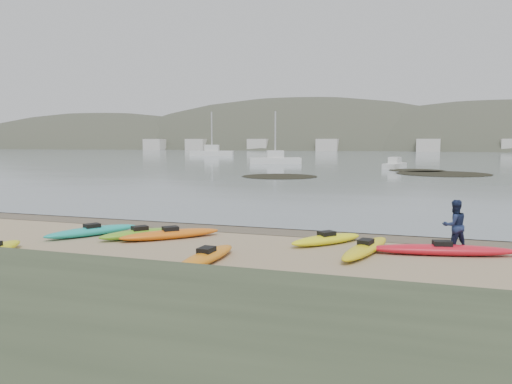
% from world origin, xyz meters
% --- Properties ---
extents(ground, '(600.00, 600.00, 0.00)m').
position_xyz_m(ground, '(0.00, 0.00, 0.00)').
color(ground, tan).
rests_on(ground, ground).
extents(wet_sand, '(60.00, 60.00, 0.00)m').
position_xyz_m(wet_sand, '(0.00, -0.30, 0.00)').
color(wet_sand, brown).
rests_on(wet_sand, ground).
extents(water, '(1200.00, 1200.00, 0.00)m').
position_xyz_m(water, '(0.00, 300.00, 0.01)').
color(water, slate).
rests_on(water, ground).
extents(kayaks, '(25.84, 10.02, 0.34)m').
position_xyz_m(kayaks, '(0.25, -3.67, 0.17)').
color(kayaks, red).
rests_on(kayaks, ground).
extents(person_east, '(1.03, 0.95, 1.70)m').
position_xyz_m(person_east, '(7.53, -2.08, 0.85)').
color(person_east, '#1B274E').
rests_on(person_east, ground).
extents(kelp_mats, '(24.21, 21.41, 0.04)m').
position_xyz_m(kelp_mats, '(3.67, 35.71, 0.03)').
color(kelp_mats, black).
rests_on(kelp_mats, water).
extents(moored_boats, '(86.12, 72.79, 1.36)m').
position_xyz_m(moored_boats, '(-5.86, 78.33, 0.58)').
color(moored_boats, silver).
rests_on(moored_boats, ground).
extents(far_hills, '(550.00, 135.00, 80.00)m').
position_xyz_m(far_hills, '(39.38, 193.97, -15.93)').
color(far_hills, '#384235').
rests_on(far_hills, ground).
extents(far_town, '(199.00, 5.00, 4.00)m').
position_xyz_m(far_town, '(6.00, 145.00, 2.00)').
color(far_town, beige).
rests_on(far_town, ground).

